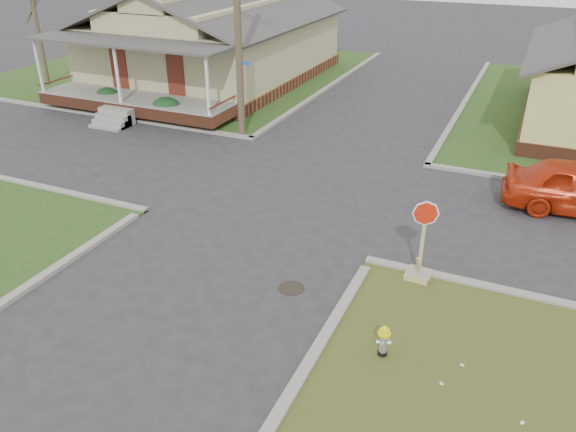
% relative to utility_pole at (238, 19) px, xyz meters
% --- Properties ---
extents(ground, '(120.00, 120.00, 0.00)m').
position_rel_utility_pole_xyz_m(ground, '(4.20, -8.90, -4.66)').
color(ground, '#2A292C').
rests_on(ground, ground).
extents(verge_far_left, '(19.00, 19.00, 0.05)m').
position_rel_utility_pole_xyz_m(verge_far_left, '(-8.80, 9.10, -4.64)').
color(verge_far_left, '#274619').
rests_on(verge_far_left, ground).
extents(curbs, '(80.00, 40.00, 0.12)m').
position_rel_utility_pole_xyz_m(curbs, '(4.20, -3.90, -4.66)').
color(curbs, gray).
rests_on(curbs, ground).
extents(manhole, '(0.64, 0.64, 0.01)m').
position_rel_utility_pole_xyz_m(manhole, '(6.40, -9.40, -4.66)').
color(manhole, black).
rests_on(manhole, ground).
extents(corner_house, '(10.10, 15.50, 5.30)m').
position_rel_utility_pole_xyz_m(corner_house, '(-5.80, 7.78, -2.38)').
color(corner_house, brown).
rests_on(corner_house, ground).
extents(utility_pole, '(1.80, 0.28, 9.00)m').
position_rel_utility_pole_xyz_m(utility_pole, '(0.00, 0.00, 0.00)').
color(utility_pole, '#453A28').
rests_on(utility_pole, ground).
extents(tree_far_left, '(0.22, 0.22, 4.90)m').
position_rel_utility_pole_xyz_m(tree_far_left, '(-13.80, 3.10, -2.16)').
color(tree_far_left, '#453A28').
rests_on(tree_far_left, verge_far_left).
extents(fire_hydrant, '(0.27, 0.27, 0.72)m').
position_rel_utility_pole_xyz_m(fire_hydrant, '(9.06, -10.86, -4.22)').
color(fire_hydrant, black).
rests_on(fire_hydrant, ground).
extents(stop_sign, '(0.60, 0.58, 2.11)m').
position_rel_utility_pole_xyz_m(stop_sign, '(9.10, -7.75, -4.16)').
color(stop_sign, tan).
rests_on(stop_sign, ground).
extents(hedge_left, '(1.37, 1.12, 1.04)m').
position_rel_utility_pole_xyz_m(hedge_left, '(-7.53, 0.66, -4.09)').
color(hedge_left, '#143817').
rests_on(hedge_left, verge_far_left).
extents(hedge_right, '(1.44, 1.18, 1.10)m').
position_rel_utility_pole_xyz_m(hedge_right, '(-3.84, 0.18, -4.06)').
color(hedge_right, '#143817').
rests_on(hedge_right, verge_far_left).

